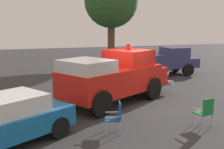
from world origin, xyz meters
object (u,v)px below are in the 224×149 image
lawn_chair_by_car (116,115)px  spectator_seated (157,75)px  parked_pickup (163,61)px  lawn_chair_near_truck (158,77)px  lawn_chair_spare (205,110)px  oak_tree_right (111,2)px  vintage_fire_truck (115,76)px  classic_hot_rod (0,122)px

lawn_chair_by_car → spectator_seated: bearing=52.2°
lawn_chair_by_car → parked_pickup: bearing=54.1°
lawn_chair_near_truck → lawn_chair_spare: bearing=-102.5°
lawn_chair_by_car → oak_tree_right: 17.32m
vintage_fire_truck → classic_hot_rod: (-4.74, -3.46, -0.45)m
oak_tree_right → spectator_seated: bearing=-93.9°
lawn_chair_near_truck → lawn_chair_by_car: size_ratio=1.00×
parked_pickup → spectator_seated: parked_pickup is taller
vintage_fire_truck → lawn_chair_near_truck: size_ratio=6.12×
parked_pickup → lawn_chair_near_truck: (-2.12, -3.43, -0.40)m
classic_hot_rod → spectator_seated: bearing=35.0°
parked_pickup → lawn_chair_by_car: (-6.58, -9.10, -0.40)m
lawn_chair_near_truck → oak_tree_right: oak_tree_right is taller
lawn_chair_near_truck → spectator_seated: 0.17m
vintage_fire_truck → lawn_chair_by_car: (-1.19, -3.53, -0.61)m
classic_hot_rod → parked_pickup: size_ratio=0.97×
vintage_fire_truck → lawn_chair_by_car: size_ratio=6.12×
oak_tree_right → parked_pickup: bearing=-77.2°
vintage_fire_truck → classic_hot_rod: size_ratio=1.33×
parked_pickup → lawn_chair_by_car: 11.23m
classic_hot_rod → lawn_chair_by_car: bearing=-1.2°
spectator_seated → lawn_chair_spare: bearing=-101.6°
classic_hot_rod → lawn_chair_spare: 6.66m
lawn_chair_spare → oak_tree_right: (1.94, 16.33, 4.81)m
parked_pickup → lawn_chair_spare: bearing=-110.0°
spectator_seated → oak_tree_right: size_ratio=0.17×
vintage_fire_truck → parked_pickup: (5.39, 5.56, -0.21)m
oak_tree_right → lawn_chair_spare: bearing=-96.8°
vintage_fire_truck → oak_tree_right: bearing=72.7°
lawn_chair_spare → spectator_seated: bearing=78.4°
parked_pickup → lawn_chair_near_truck: bearing=-121.8°
classic_hot_rod → vintage_fire_truck: bearing=36.2°
classic_hot_rod → oak_tree_right: 18.56m
oak_tree_right → vintage_fire_truck: bearing=-107.3°
parked_pickup → lawn_chair_near_truck: size_ratio=4.75×
lawn_chair_by_car → oak_tree_right: bearing=72.4°
parked_pickup → spectator_seated: bearing=-122.6°
lawn_chair_near_truck → lawn_chair_spare: (-1.36, -6.14, 0.00)m
vintage_fire_truck → spectator_seated: size_ratio=4.84×
vintage_fire_truck → classic_hot_rod: 5.88m
vintage_fire_truck → lawn_chair_spare: bearing=-64.6°
lawn_chair_near_truck → spectator_seated: bearing=-149.8°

